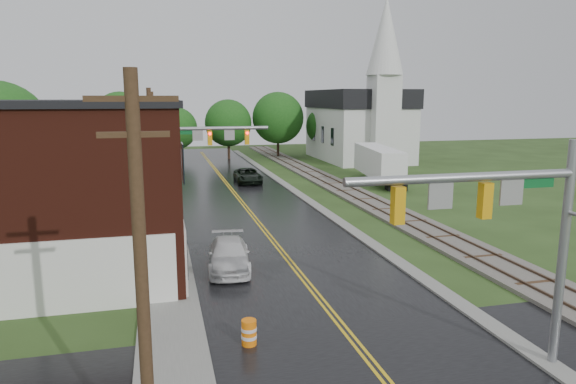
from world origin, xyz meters
name	(u,v)px	position (x,y,z in m)	size (l,w,h in m)	color
main_road	(242,202)	(0.00, 30.00, 0.00)	(10.00, 90.00, 0.02)	black
curb_right	(290,189)	(5.40, 35.00, 0.00)	(0.80, 70.00, 0.12)	gray
sidewalk_left	(164,221)	(-6.20, 25.00, 0.00)	(2.40, 50.00, 0.12)	gray
brick_building	(24,191)	(-12.48, 15.00, 4.15)	(14.30, 10.30, 8.30)	#48190F
yellow_house	(90,175)	(-11.00, 26.00, 3.20)	(8.00, 7.00, 6.40)	tan
darkred_building	(116,171)	(-10.00, 35.00, 2.20)	(7.00, 6.00, 4.40)	#3F0F0C
church	(362,117)	(20.00, 53.74, 5.83)	(10.40, 18.40, 20.00)	silver
railroad	(337,186)	(10.00, 35.00, 0.11)	(3.20, 80.00, 0.30)	#59544C
traffic_signal_near	(506,217)	(3.47, 2.00, 4.97)	(7.34, 0.30, 7.20)	gray
traffic_signal_far	(200,146)	(-3.47, 27.00, 4.97)	(7.34, 0.43, 7.20)	gray
utility_pole_a	(142,277)	(-6.80, 0.00, 4.72)	(1.80, 0.28, 9.00)	#382616
utility_pole_b	(152,158)	(-6.80, 22.00, 4.72)	(1.80, 0.28, 9.00)	#382616
utility_pole_c	(154,134)	(-6.80, 44.00, 4.72)	(1.80, 0.28, 9.00)	#382616
tree_left_b	(0,134)	(-17.85, 31.90, 5.72)	(7.60, 7.60, 9.69)	black
tree_left_c	(75,140)	(-13.85, 39.90, 4.51)	(6.00, 6.00, 7.65)	black
tree_left_e	(134,132)	(-8.85, 45.90, 4.81)	(6.40, 6.40, 8.16)	black
suv_dark	(248,176)	(2.12, 39.29, 0.72)	(2.40, 5.21, 1.45)	black
pickup_white	(229,255)	(-3.20, 13.78, 0.71)	(2.00, 4.91, 1.42)	white
semi_trailer	(379,162)	(14.67, 36.03, 2.14)	(4.09, 11.30, 3.57)	black
construction_barrel	(249,333)	(-3.61, 5.62, 0.46)	(0.52, 0.52, 0.92)	orange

